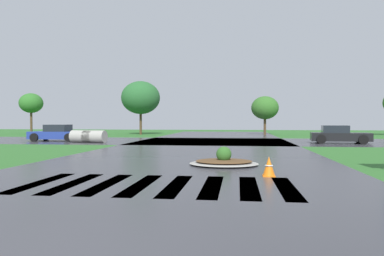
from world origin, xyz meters
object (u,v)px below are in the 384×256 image
object	(u,v)px
median_island	(224,161)
drainage_pipe_stack	(88,136)
traffic_cone	(269,167)
car_dark_suv	(339,135)
car_white_sedan	(57,133)

from	to	relation	value
median_island	drainage_pipe_stack	size ratio (longest dim) A/B	0.90
median_island	traffic_cone	bearing A→B (deg)	-61.48
car_dark_suv	traffic_cone	world-z (taller)	car_dark_suv
median_island	car_dark_suv	size ratio (longest dim) A/B	0.60
car_white_sedan	drainage_pipe_stack	distance (m)	3.83
median_island	drainage_pipe_stack	distance (m)	16.20
car_dark_suv	car_white_sedan	bearing A→B (deg)	-174.04
median_island	car_dark_suv	world-z (taller)	car_dark_suv
car_dark_suv	traffic_cone	xyz separation A→B (m)	(-6.28, -16.57, -0.31)
car_white_sedan	traffic_cone	world-z (taller)	car_white_sedan
median_island	traffic_cone	xyz separation A→B (m)	(1.40, -2.58, 0.14)
car_dark_suv	median_island	bearing A→B (deg)	-112.05
median_island	car_white_sedan	xyz separation A→B (m)	(-13.74, 14.27, 0.45)
median_island	car_white_sedan	distance (m)	19.81
car_white_sedan	traffic_cone	size ratio (longest dim) A/B	7.04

